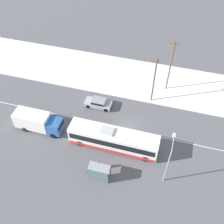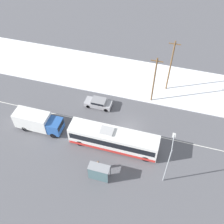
% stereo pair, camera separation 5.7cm
% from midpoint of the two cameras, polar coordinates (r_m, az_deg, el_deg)
% --- Properties ---
extents(ground_plane, '(120.00, 120.00, 0.00)m').
position_cam_midpoint_polar(ground_plane, '(38.90, 3.49, -3.93)').
color(ground_plane, '#56565B').
extents(snow_lot, '(80.00, 10.56, 0.12)m').
position_cam_midpoint_polar(snow_lot, '(46.96, 6.86, 6.92)').
color(snow_lot, white).
rests_on(snow_lot, ground_plane).
extents(lane_marking_center, '(60.00, 0.12, 0.00)m').
position_cam_midpoint_polar(lane_marking_center, '(38.90, 3.49, -3.93)').
color(lane_marking_center, silver).
rests_on(lane_marking_center, ground_plane).
extents(city_bus, '(12.30, 2.57, 3.22)m').
position_cam_midpoint_polar(city_bus, '(35.84, 0.35, -5.95)').
color(city_bus, white).
rests_on(city_bus, ground_plane).
extents(box_truck, '(6.99, 2.30, 2.93)m').
position_cam_midpoint_polar(box_truck, '(39.29, -15.86, -1.91)').
color(box_truck, silver).
rests_on(box_truck, ground_plane).
extents(sedan_car, '(4.27, 1.80, 1.42)m').
position_cam_midpoint_polar(sedan_car, '(41.55, -2.93, 2.03)').
color(sedan_car, '#9E9EA3').
rests_on(sedan_car, ground_plane).
extents(pedestrian_at_stop, '(0.63, 0.28, 1.74)m').
position_cam_midpoint_polar(pedestrian_at_stop, '(34.28, -3.01, -11.34)').
color(pedestrian_at_stop, '#23232D').
rests_on(pedestrian_at_stop, ground_plane).
extents(bus_shelter, '(2.66, 1.20, 2.40)m').
position_cam_midpoint_polar(bus_shelter, '(33.02, -2.92, -12.94)').
color(bus_shelter, gray).
rests_on(bus_shelter, ground_plane).
extents(streetlamp, '(0.36, 2.63, 6.73)m').
position_cam_midpoint_polar(streetlamp, '(31.59, 12.34, -9.79)').
color(streetlamp, '#9EA3A8').
rests_on(streetlamp, ground_plane).
extents(utility_pole_roadside, '(1.80, 0.24, 8.39)m').
position_cam_midpoint_polar(utility_pole_roadside, '(40.50, 9.20, 6.89)').
color(utility_pole_roadside, brown).
rests_on(utility_pole_roadside, ground_plane).
extents(utility_pole_snowlot, '(1.80, 0.24, 9.38)m').
position_cam_midpoint_polar(utility_pole_snowlot, '(42.85, 12.65, 9.75)').
color(utility_pole_snowlot, brown).
rests_on(utility_pole_snowlot, ground_plane).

